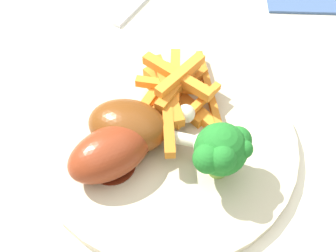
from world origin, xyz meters
TOP-DOWN VIEW (x-y plane):
  - dining_table at (0.00, 0.00)m, footprint 0.91×0.71m
  - dinner_plate at (0.02, 0.03)m, footprint 0.26×0.26m
  - broccoli_floret_front at (0.01, 0.09)m, footprint 0.06×0.05m
  - carrot_fries_pile at (-0.01, -0.01)m, footprint 0.15×0.12m
  - chicken_drumstick_near at (0.05, 0.01)m, footprint 0.11×0.11m
  - chicken_drumstick_far at (0.08, 0.02)m, footprint 0.14×0.05m

SIDE VIEW (x-z plane):
  - dining_table at x=0.00m, z-range 0.23..0.95m
  - dinner_plate at x=0.02m, z-range 0.72..0.73m
  - carrot_fries_pile at x=-0.01m, z-range 0.73..0.77m
  - chicken_drumstick_near at x=0.05m, z-range 0.73..0.77m
  - chicken_drumstick_far at x=0.08m, z-range 0.73..0.77m
  - broccoli_floret_front at x=0.01m, z-range 0.74..0.80m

